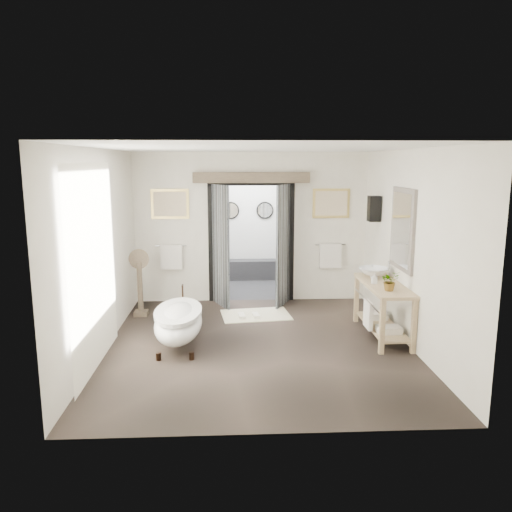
# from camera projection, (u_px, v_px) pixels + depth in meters

# --- Properties ---
(ground_plane) EXTENTS (5.00, 5.00, 0.00)m
(ground_plane) POSITION_uv_depth(u_px,v_px,m) (258.00, 345.00, 7.50)
(ground_plane) COLOR #473931
(room_shell) EXTENTS (4.52, 5.02, 2.91)m
(room_shell) POSITION_uv_depth(u_px,v_px,m) (256.00, 223.00, 7.03)
(room_shell) COLOR silver
(room_shell) RESTS_ON ground_plane
(shower_room) EXTENTS (2.22, 2.01, 2.51)m
(shower_room) POSITION_uv_depth(u_px,v_px,m) (249.00, 243.00, 11.25)
(shower_room) COLOR #27282C
(shower_room) RESTS_ON ground_plane
(back_wall_dressing) EXTENTS (3.82, 0.77, 2.52)m
(back_wall_dressing) POSITION_uv_depth(u_px,v_px,m) (252.00, 223.00, 9.48)
(back_wall_dressing) COLOR black
(back_wall_dressing) RESTS_ON ground_plane
(clawfoot_tub) EXTENTS (0.69, 1.55, 0.76)m
(clawfoot_tub) POSITION_uv_depth(u_px,v_px,m) (179.00, 322.00, 7.40)
(clawfoot_tub) COLOR black
(clawfoot_tub) RESTS_ON ground_plane
(vanity) EXTENTS (0.57, 1.60, 0.85)m
(vanity) POSITION_uv_depth(u_px,v_px,m) (382.00, 305.00, 7.79)
(vanity) COLOR tan
(vanity) RESTS_ON ground_plane
(pedestal_mirror) EXTENTS (0.36, 0.23, 1.21)m
(pedestal_mirror) POSITION_uv_depth(u_px,v_px,m) (140.00, 287.00, 8.85)
(pedestal_mirror) COLOR brown
(pedestal_mirror) RESTS_ON ground_plane
(rug) EXTENTS (1.29, 0.94, 0.01)m
(rug) POSITION_uv_depth(u_px,v_px,m) (256.00, 315.00, 8.95)
(rug) COLOR beige
(rug) RESTS_ON ground_plane
(slippers) EXTENTS (0.39, 0.28, 0.05)m
(slippers) POSITION_uv_depth(u_px,v_px,m) (249.00, 316.00, 8.80)
(slippers) COLOR white
(slippers) RESTS_ON rug
(basin) EXTENTS (0.49, 0.49, 0.16)m
(basin) POSITION_uv_depth(u_px,v_px,m) (373.00, 273.00, 8.13)
(basin) COLOR white
(basin) RESTS_ON vanity
(plant) EXTENTS (0.31, 0.29, 0.29)m
(plant) POSITION_uv_depth(u_px,v_px,m) (390.00, 281.00, 7.29)
(plant) COLOR gray
(plant) RESTS_ON vanity
(soap_bottle_a) EXTENTS (0.08, 0.08, 0.17)m
(soap_bottle_a) POSITION_uv_depth(u_px,v_px,m) (374.00, 278.00, 7.72)
(soap_bottle_a) COLOR gray
(soap_bottle_a) RESTS_ON vanity
(soap_bottle_b) EXTENTS (0.17, 0.17, 0.17)m
(soap_bottle_b) POSITION_uv_depth(u_px,v_px,m) (372.00, 269.00, 8.35)
(soap_bottle_b) COLOR gray
(soap_bottle_b) RESTS_ON vanity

